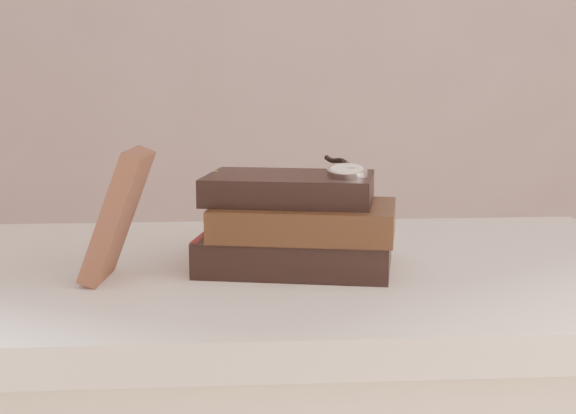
{
  "coord_description": "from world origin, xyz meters",
  "views": [
    {
      "loc": [
        -0.06,
        -0.68,
        0.99
      ],
      "look_at": [
        0.02,
        0.33,
        0.82
      ],
      "focal_mm": 53.3,
      "sensor_mm": 36.0,
      "label": 1
    }
  ],
  "objects": [
    {
      "name": "pocket_watch",
      "position": [
        0.08,
        0.31,
        0.87
      ],
      "size": [
        0.06,
        0.15,
        0.02
      ],
      "color": "silver",
      "rests_on": "book_stack"
    },
    {
      "name": "journal",
      "position": [
        -0.18,
        0.29,
        0.83
      ],
      "size": [
        0.08,
        0.1,
        0.15
      ],
      "primitive_type": "cube",
      "rotation": [
        0.0,
        0.36,
        -0.11
      ],
      "color": "#412319",
      "rests_on": "table"
    },
    {
      "name": "eyeglasses",
      "position": [
        -0.04,
        0.42,
        0.81
      ],
      "size": [
        0.11,
        0.13,
        0.05
      ],
      "color": "silver",
      "rests_on": "book_stack"
    },
    {
      "name": "book_stack",
      "position": [
        0.03,
        0.33,
        0.8
      ],
      "size": [
        0.25,
        0.2,
        0.11
      ],
      "color": "black",
      "rests_on": "table"
    },
    {
      "name": "table",
      "position": [
        0.0,
        0.35,
        0.66
      ],
      "size": [
        1.0,
        0.6,
        0.75
      ],
      "color": "beige",
      "rests_on": "ground"
    }
  ]
}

